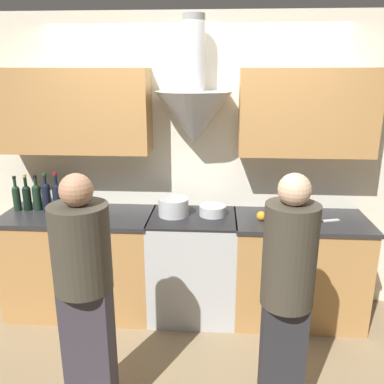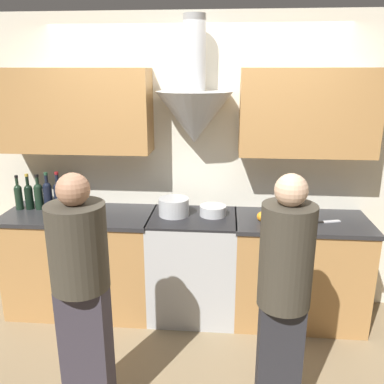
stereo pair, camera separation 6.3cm
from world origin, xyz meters
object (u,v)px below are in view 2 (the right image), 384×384
at_px(mixing_bowl, 213,210).
at_px(wine_bottle_3, 48,194).
at_px(wine_bottle_4, 58,195).
at_px(wine_bottle_1, 29,195).
at_px(stove_range, 193,265).
at_px(person_foreground_left, 82,291).
at_px(wine_bottle_2, 39,195).
at_px(wine_bottle_0, 19,195).
at_px(stock_pot, 174,207).
at_px(person_foreground_right, 284,292).
at_px(orange_fruit, 262,216).

bearing_deg(mixing_bowl, wine_bottle_3, 179.30).
bearing_deg(wine_bottle_4, wine_bottle_1, 177.57).
bearing_deg(stove_range, wine_bottle_3, 177.11).
height_order(wine_bottle_1, person_foreground_left, person_foreground_left).
height_order(wine_bottle_1, wine_bottle_3, wine_bottle_3).
distance_m(wine_bottle_2, mixing_bowl, 1.56).
height_order(wine_bottle_0, person_foreground_left, person_foreground_left).
bearing_deg(wine_bottle_2, wine_bottle_0, -172.63).
bearing_deg(stove_range, stock_pot, 171.77).
distance_m(stove_range, wine_bottle_2, 1.52).
height_order(mixing_bowl, person_foreground_left, person_foreground_left).
bearing_deg(stock_pot, wine_bottle_2, 177.32).
relative_size(wine_bottle_2, person_foreground_right, 0.20).
relative_size(stove_range, stock_pot, 3.57).
bearing_deg(mixing_bowl, stock_pot, -176.01).
distance_m(wine_bottle_1, orange_fruit, 2.06).
height_order(wine_bottle_0, person_foreground_right, person_foreground_right).
distance_m(wine_bottle_1, mixing_bowl, 1.65).
xyz_separation_m(wine_bottle_3, stock_pot, (1.13, -0.04, -0.07)).
bearing_deg(mixing_bowl, wine_bottle_2, 178.75).
bearing_deg(wine_bottle_3, stock_pot, -2.10).
distance_m(wine_bottle_0, person_foreground_right, 2.49).
distance_m(orange_fruit, person_foreground_right, 1.05).
distance_m(wine_bottle_1, wine_bottle_3, 0.18).
relative_size(wine_bottle_2, wine_bottle_4, 0.90).
height_order(wine_bottle_2, orange_fruit, wine_bottle_2).
relative_size(wine_bottle_0, orange_fruit, 3.92).
height_order(orange_fruit, person_foreground_right, person_foreground_right).
bearing_deg(wine_bottle_2, stock_pot, -2.68).
height_order(wine_bottle_1, wine_bottle_4, wine_bottle_4).
relative_size(stock_pot, person_foreground_right, 0.16).
height_order(wine_bottle_4, orange_fruit, wine_bottle_4).
height_order(wine_bottle_4, person_foreground_left, person_foreground_left).
bearing_deg(mixing_bowl, person_foreground_left, -120.44).
bearing_deg(person_foreground_left, wine_bottle_3, 120.50).
distance_m(mixing_bowl, person_foreground_left, 1.44).
height_order(wine_bottle_1, orange_fruit, wine_bottle_1).
xyz_separation_m(wine_bottle_1, stock_pot, (1.31, -0.05, -0.05)).
relative_size(wine_bottle_0, person_foreground_left, 0.20).
relative_size(stove_range, wine_bottle_4, 2.64).
height_order(wine_bottle_0, wine_bottle_1, wine_bottle_1).
height_order(stove_range, wine_bottle_4, wine_bottle_4).
bearing_deg(stove_range, wine_bottle_4, 176.99).
height_order(wine_bottle_2, person_foreground_left, person_foreground_left).
bearing_deg(mixing_bowl, orange_fruit, -14.48).
distance_m(stove_range, wine_bottle_0, 1.68).
bearing_deg(person_foreground_left, wine_bottle_1, 126.06).
relative_size(wine_bottle_1, person_foreground_left, 0.20).
xyz_separation_m(wine_bottle_4, mixing_bowl, (1.37, -0.02, -0.10)).
xyz_separation_m(wine_bottle_0, wine_bottle_1, (0.09, 0.02, 0.00)).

